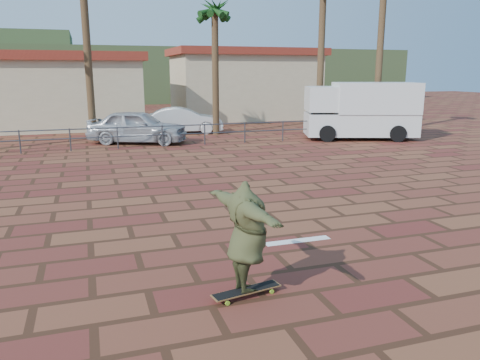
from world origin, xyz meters
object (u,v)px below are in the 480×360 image
object	(u,v)px
campervan	(361,110)
skateboarder	(247,237)
car_white	(183,120)
car_silver	(138,127)
longboard	(247,291)

from	to	relation	value
campervan	skateboarder	bearing A→B (deg)	-108.61
campervan	car_white	distance (m)	9.67
car_silver	car_white	xyz separation A→B (m)	(2.81, 3.02, -0.08)
car_silver	car_white	bearing A→B (deg)	-19.69
campervan	car_white	bearing A→B (deg)	167.39
longboard	campervan	world-z (taller)	campervan
skateboarder	campervan	xyz separation A→B (m)	(11.18, 14.66, 0.53)
car_silver	car_white	size ratio (longest dim) A/B	1.08
skateboarder	car_silver	bearing A→B (deg)	-9.46
skateboarder	car_white	world-z (taller)	skateboarder
longboard	car_white	size ratio (longest dim) A/B	0.26
campervan	car_silver	size ratio (longest dim) A/B	1.26
longboard	campervan	distance (m)	18.49
skateboarder	car_silver	size ratio (longest dim) A/B	0.45
car_white	campervan	bearing A→B (deg)	-112.21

